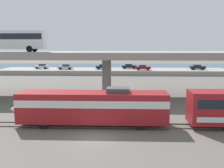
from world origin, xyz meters
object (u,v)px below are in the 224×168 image
at_px(parked_car_0, 143,67).
at_px(parked_car_4, 103,67).
at_px(parked_car_3, 197,67).
at_px(parked_car_2, 42,66).
at_px(parked_car_5, 129,66).
at_px(train_locomotive, 85,106).
at_px(parked_car_1, 65,67).
at_px(transit_bus_on_overpass, 9,39).

distance_m(parked_car_0, parked_car_4, 11.80).
bearing_deg(parked_car_3, parked_car_0, -173.66).
relative_size(parked_car_2, parked_car_5, 0.91).
distance_m(parked_car_2, parked_car_3, 46.57).
relative_size(parked_car_0, parked_car_4, 0.97).
distance_m(train_locomotive, parked_car_5, 52.63).
relative_size(parked_car_3, parked_car_5, 0.99).
relative_size(parked_car_0, parked_car_1, 0.98).
xyz_separation_m(train_locomotive, parked_car_2, (-20.44, 51.11, -0.07)).
height_order(parked_car_1, parked_car_5, same).
height_order(parked_car_2, parked_car_3, same).
relative_size(parked_car_1, parked_car_2, 1.08).
distance_m(parked_car_1, parked_car_4, 11.23).
height_order(parked_car_1, parked_car_2, same).
relative_size(transit_bus_on_overpass, parked_car_0, 2.80).
xyz_separation_m(parked_car_2, parked_car_4, (18.78, -0.81, 0.00)).
xyz_separation_m(parked_car_4, parked_car_5, (7.78, 1.97, 0.00)).
bearing_deg(transit_bus_on_overpass, train_locomotive, -46.40).
distance_m(train_locomotive, parked_car_0, 49.39).
bearing_deg(parked_car_2, parked_car_0, 174.86).
relative_size(parked_car_0, parked_car_2, 1.06).
xyz_separation_m(parked_car_1, parked_car_5, (18.99, 2.66, 0.00)).
bearing_deg(transit_bus_on_overpass, parked_car_3, 40.75).
bearing_deg(parked_car_2, transit_bus_on_overpass, 99.44).
bearing_deg(train_locomotive, parked_car_3, -117.50).
xyz_separation_m(parked_car_0, parked_car_2, (-30.42, 2.74, -0.00)).
xyz_separation_m(train_locomotive, parked_car_3, (26.12, 50.17, -0.07)).
bearing_deg(parked_car_3, transit_bus_on_overpass, -139.25).
relative_size(parked_car_2, parked_car_4, 0.91).
height_order(transit_bus_on_overpass, parked_car_0, transit_bus_on_overpass).
bearing_deg(parked_car_0, parked_car_4, 170.60).
xyz_separation_m(parked_car_0, parked_car_4, (-11.64, 1.93, 0.00)).
relative_size(train_locomotive, parked_car_1, 3.89).
distance_m(parked_car_1, parked_car_2, 7.71).
distance_m(parked_car_0, parked_car_1, 22.89).
bearing_deg(parked_car_5, parked_car_2, -177.49).
height_order(parked_car_2, parked_car_4, same).
xyz_separation_m(parked_car_3, parked_car_5, (-20.00, 2.11, 0.00)).
relative_size(transit_bus_on_overpass, parked_car_1, 2.75).
bearing_deg(parked_car_4, parked_car_0, -9.40).
distance_m(train_locomotive, parked_car_4, 50.33).
height_order(parked_car_0, parked_car_2, same).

